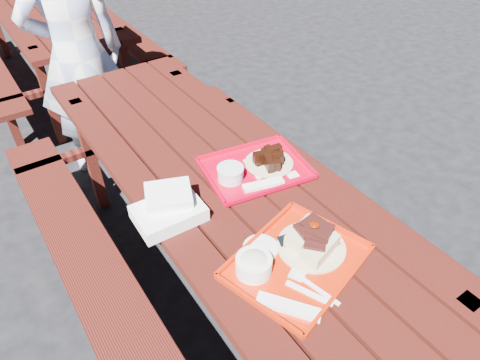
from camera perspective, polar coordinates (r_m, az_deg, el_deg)
The scene contains 7 objects.
ground at distance 2.33m, azimuth -2.15°, elevation -13.76°, with size 60.00×60.00×0.00m, color black.
picnic_table_near at distance 1.91m, azimuth -2.55°, elevation -3.66°, with size 1.41×2.40×0.75m.
picnic_table_far at distance 4.27m, azimuth -24.34°, elevation 18.35°, with size 1.41×2.40×0.75m.
near_tray at distance 1.44m, azimuth 6.93°, elevation -9.90°, with size 0.52×0.45×0.14m.
far_tray at distance 1.79m, azimuth 1.94°, elevation 1.57°, with size 0.47×0.39×0.07m.
white_cloth at distance 1.59m, azimuth -9.49°, elevation -3.72°, with size 0.25×0.22×0.10m.
person at distance 2.89m, azimuth -20.87°, elevation 15.28°, with size 0.58×0.38×1.60m, color #A5BAE6.
Camera 1 is at (-0.72, -1.20, 1.87)m, focal length 32.00 mm.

